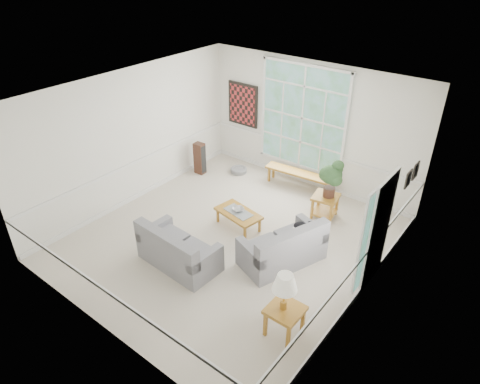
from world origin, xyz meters
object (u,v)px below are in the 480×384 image
object	(u,v)px
loveseat_front	(179,246)
coffee_table	(238,219)
end_table	(325,206)
loveseat_right	(282,243)
side_table	(284,321)

from	to	relation	value
loveseat_front	coffee_table	size ratio (longest dim) A/B	1.55
loveseat_front	end_table	distance (m)	3.35
loveseat_right	coffee_table	size ratio (longest dim) A/B	1.58
end_table	side_table	xyz separation A→B (m)	(1.06, -3.26, 0.00)
coffee_table	loveseat_front	bearing A→B (deg)	-84.56
loveseat_right	side_table	xyz separation A→B (m)	(0.98, -1.43, -0.16)
end_table	side_table	size ratio (longest dim) A/B	1.00
loveseat_front	end_table	bearing A→B (deg)	68.53
loveseat_right	coffee_table	xyz separation A→B (m)	(-1.32, 0.37, -0.24)
end_table	loveseat_right	bearing A→B (deg)	-87.43
coffee_table	side_table	world-z (taller)	side_table
side_table	end_table	bearing A→B (deg)	108.00
coffee_table	side_table	distance (m)	2.92
coffee_table	side_table	size ratio (longest dim) A/B	1.87
end_table	coffee_table	bearing A→B (deg)	-130.36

